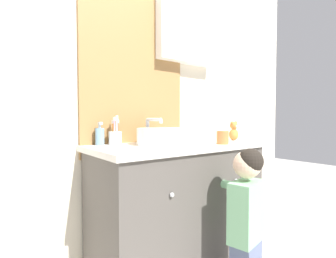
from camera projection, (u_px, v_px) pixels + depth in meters
The scene contains 8 objects.
wall_back at pixel (155, 79), 1.94m from camera, with size 3.20×0.18×2.50m.
vanity_counter at pixel (179, 206), 1.74m from camera, with size 1.16×0.54×0.83m.
sink_basin at pixel (165, 136), 1.63m from camera, with size 0.35×0.40×0.17m.
toothbrush_holder at pixel (115, 137), 1.65m from camera, with size 0.08×0.08×0.18m.
soap_dispenser at pixel (100, 136), 1.61m from camera, with size 0.05×0.05×0.14m.
child_figure at pixel (246, 214), 1.44m from camera, with size 0.25×0.43×0.83m.
teddy_bear at pixel (234, 131), 1.96m from camera, with size 0.08×0.07×0.14m.
drinking_cup at pixel (223, 137), 1.67m from camera, with size 0.08×0.08×0.09m, color orange.
Camera 1 is at (-1.09, -1.00, 1.00)m, focal length 28.00 mm.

